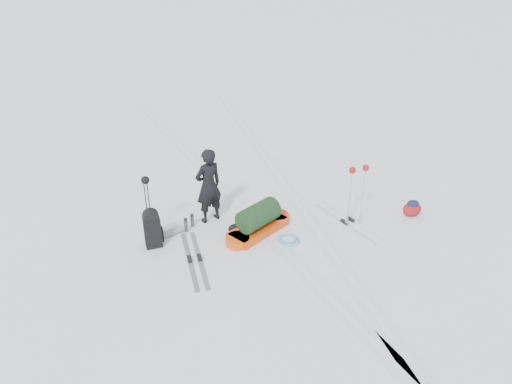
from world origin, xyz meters
TOP-DOWN VIEW (x-y plane):
  - ground at (0.00, 0.00)m, footprint 200.00×200.00m
  - snow_hill_backdrop at (62.69, 84.02)m, footprint 359.50×192.00m
  - ski_tracks at (0.61, 0.88)m, footprint 3.38×17.97m
  - skier at (-0.87, 0.68)m, footprint 0.68×0.53m
  - pulk_sled at (-0.11, -0.18)m, footprint 1.77×1.12m
  - expedition_rucksack at (-2.16, 0.22)m, footprint 0.87×0.48m
  - ski_poles_black at (-2.17, 0.64)m, footprint 0.16×0.17m
  - ski_poles_silver at (1.87, -0.72)m, footprint 0.44×0.16m
  - touring_skis_grey at (-1.62, -0.58)m, footprint 0.56×1.92m
  - touring_skis_white at (1.80, -0.60)m, footprint 0.61×1.90m
  - rope_coil at (0.33, -0.72)m, footprint 0.60×0.60m
  - small_daypack at (3.25, -0.91)m, footprint 0.54×0.51m
  - thermos_pair at (-1.39, 0.51)m, footprint 0.27×0.24m
  - stuff_sack at (-0.55, -0.01)m, footprint 0.38×0.33m

SIDE VIEW (x-z plane):
  - snow_hill_backdrop at x=62.69m, z-range -150.24..12.21m
  - ground at x=0.00m, z-range 0.00..0.00m
  - ski_tracks at x=0.61m, z-range 0.00..0.01m
  - touring_skis_white at x=1.80m, z-range -0.02..0.05m
  - touring_skis_grey at x=-1.62m, z-range -0.02..0.05m
  - rope_coil at x=0.33m, z-range 0.00..0.05m
  - stuff_sack at x=-0.55m, z-range 0.00..0.20m
  - thermos_pair at x=-1.39m, z-range -0.01..0.31m
  - small_daypack at x=3.25m, z-range -0.01..0.36m
  - pulk_sled at x=-0.11m, z-range -0.08..0.58m
  - expedition_rucksack at x=-2.16m, z-range -0.03..0.79m
  - skier at x=-0.87m, z-range 0.00..1.67m
  - ski_poles_black at x=-2.17m, z-range 0.43..1.77m
  - ski_poles_silver at x=1.87m, z-range 0.47..1.85m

